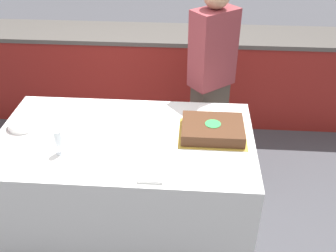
{
  "coord_description": "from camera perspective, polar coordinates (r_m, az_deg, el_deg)",
  "views": [
    {
      "loc": [
        0.45,
        -2.16,
        2.28
      ],
      "look_at": [
        0.3,
        0.0,
        0.85
      ],
      "focal_mm": 42.0,
      "sensor_mm": 36.0,
      "label": 1
    }
  ],
  "objects": [
    {
      "name": "ground_plane",
      "position": [
        3.17,
        -5.52,
        -12.8
      ],
      "size": [
        14.0,
        14.0,
        0.0
      ],
      "primitive_type": "plane",
      "color": "#424247"
    },
    {
      "name": "plate_stack",
      "position": [
        2.93,
        -20.22,
        0.37
      ],
      "size": [
        0.22,
        0.22,
        0.05
      ],
      "color": "white",
      "rests_on": "dining_table"
    },
    {
      "name": "utensil_pile",
      "position": [
        2.32,
        -2.54,
        -7.45
      ],
      "size": [
        0.15,
        0.1,
        0.02
      ],
      "color": "white",
      "rests_on": "dining_table"
    },
    {
      "name": "back_counter",
      "position": [
        4.18,
        -2.54,
        7.54
      ],
      "size": [
        4.4,
        0.58,
        0.92
      ],
      "color": "maroon",
      "rests_on": "ground_plane"
    },
    {
      "name": "cake",
      "position": [
        2.68,
        6.49,
        -0.46
      ],
      "size": [
        0.46,
        0.37,
        0.09
      ],
      "color": "gold",
      "rests_on": "dining_table"
    },
    {
      "name": "side_plate_near_cake",
      "position": [
        2.96,
        6.16,
        2.29
      ],
      "size": [
        0.2,
        0.2,
        0.0
      ],
      "color": "white",
      "rests_on": "dining_table"
    },
    {
      "name": "wine_glass",
      "position": [
        2.54,
        -15.64,
        -1.75
      ],
      "size": [
        0.06,
        0.06,
        0.17
      ],
      "color": "white",
      "rests_on": "dining_table"
    },
    {
      "name": "dining_table",
      "position": [
        2.91,
        -5.92,
        -7.64
      ],
      "size": [
        1.76,
        1.0,
        0.75
      ],
      "color": "silver",
      "rests_on": "ground_plane"
    },
    {
      "name": "person_cutting_cake",
      "position": [
        3.22,
        6.27,
        6.63
      ],
      "size": [
        0.39,
        0.37,
        1.61
      ],
      "rotation": [
        0.0,
        0.0,
        -2.45
      ],
      "color": "#4C4238",
      "rests_on": "ground_plane"
    }
  ]
}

